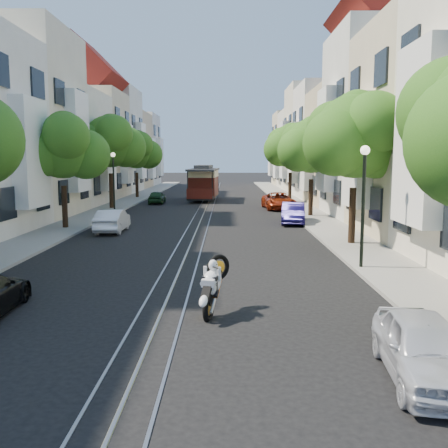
{
  "coord_description": "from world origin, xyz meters",
  "views": [
    {
      "loc": [
        1.64,
        -12.98,
        3.83
      ],
      "look_at": [
        1.54,
        5.07,
        1.47
      ],
      "focal_mm": 40.0,
      "sensor_mm": 36.0,
      "label": 1
    }
  ],
  "objects_px": {
    "cable_car": "(204,181)",
    "tree_e_b": "(356,138)",
    "parked_car_w_far": "(157,197)",
    "tree_w_b": "(63,148)",
    "lamp_west": "(113,173)",
    "parked_car_e_near": "(424,348)",
    "parked_car_e_far": "(279,201)",
    "sportbike_rider": "(212,284)",
    "parked_car_e_mid": "(293,213)",
    "lamp_east": "(364,188)",
    "parked_car_w_mid": "(112,221)",
    "tree_w_c": "(110,142)",
    "tree_e_c": "(313,147)",
    "tree_e_d": "(291,147)",
    "tree_w_d": "(137,151)"
  },
  "relations": [
    {
      "from": "cable_car",
      "to": "parked_car_w_mid",
      "type": "bearing_deg",
      "value": -97.89
    },
    {
      "from": "tree_w_c",
      "to": "tree_w_d",
      "type": "relative_size",
      "value": 1.09
    },
    {
      "from": "lamp_west",
      "to": "parked_car_e_near",
      "type": "bearing_deg",
      "value": -66.9
    },
    {
      "from": "sportbike_rider",
      "to": "parked_car_w_far",
      "type": "relative_size",
      "value": 0.51
    },
    {
      "from": "parked_car_e_far",
      "to": "tree_e_d",
      "type": "bearing_deg",
      "value": 70.17
    },
    {
      "from": "sportbike_rider",
      "to": "parked_car_e_mid",
      "type": "bearing_deg",
      "value": 89.5
    },
    {
      "from": "tree_w_c",
      "to": "parked_car_e_far",
      "type": "xyz_separation_m",
      "value": [
        12.74,
        0.12,
        -4.43
      ]
    },
    {
      "from": "tree_w_d",
      "to": "cable_car",
      "type": "xyz_separation_m",
      "value": [
        6.64,
        -2.56,
        -2.84
      ]
    },
    {
      "from": "sportbike_rider",
      "to": "parked_car_e_near",
      "type": "distance_m",
      "value": 5.24
    },
    {
      "from": "tree_e_c",
      "to": "parked_car_w_far",
      "type": "relative_size",
      "value": 2.02
    },
    {
      "from": "tree_w_b",
      "to": "parked_car_e_far",
      "type": "xyz_separation_m",
      "value": [
        12.74,
        11.12,
        -3.76
      ]
    },
    {
      "from": "tree_e_b",
      "to": "lamp_west",
      "type": "distance_m",
      "value": 18.9
    },
    {
      "from": "tree_e_b",
      "to": "parked_car_e_far",
      "type": "relative_size",
      "value": 1.45
    },
    {
      "from": "tree_e_c",
      "to": "parked_car_e_mid",
      "type": "xyz_separation_m",
      "value": [
        -1.66,
        -3.41,
        -3.97
      ]
    },
    {
      "from": "parked_car_e_mid",
      "to": "parked_car_e_near",
      "type": "bearing_deg",
      "value": -84.02
    },
    {
      "from": "lamp_east",
      "to": "parked_car_w_mid",
      "type": "bearing_deg",
      "value": 139.71
    },
    {
      "from": "tree_w_b",
      "to": "parked_car_w_mid",
      "type": "relative_size",
      "value": 1.71
    },
    {
      "from": "tree_e_b",
      "to": "tree_e_c",
      "type": "xyz_separation_m",
      "value": [
        -0.0,
        11.0,
        -0.13
      ]
    },
    {
      "from": "cable_car",
      "to": "tree_e_b",
      "type": "bearing_deg",
      "value": -69.42
    },
    {
      "from": "tree_e_c",
      "to": "parked_car_e_mid",
      "type": "height_order",
      "value": "tree_e_c"
    },
    {
      "from": "tree_e_b",
      "to": "parked_car_w_far",
      "type": "xyz_separation_m",
      "value": [
        -11.66,
        20.97,
        -4.18
      ]
    },
    {
      "from": "tree_w_b",
      "to": "cable_car",
      "type": "height_order",
      "value": "tree_w_b"
    },
    {
      "from": "lamp_east",
      "to": "parked_car_w_far",
      "type": "distance_m",
      "value": 28.16
    },
    {
      "from": "cable_car",
      "to": "lamp_east",
      "type": "bearing_deg",
      "value": -74.02
    },
    {
      "from": "cable_car",
      "to": "sportbike_rider",
      "type": "bearing_deg",
      "value": -84.07
    },
    {
      "from": "cable_car",
      "to": "parked_car_e_near",
      "type": "xyz_separation_m",
      "value": [
        5.57,
        -38.08,
        -1.19
      ]
    },
    {
      "from": "tree_w_c",
      "to": "tree_e_d",
      "type": "bearing_deg",
      "value": 22.62
    },
    {
      "from": "tree_w_b",
      "to": "tree_w_c",
      "type": "distance_m",
      "value": 11.02
    },
    {
      "from": "parked_car_e_near",
      "to": "parked_car_w_far",
      "type": "height_order",
      "value": "parked_car_e_near"
    },
    {
      "from": "parked_car_e_near",
      "to": "tree_w_c",
      "type": "bearing_deg",
      "value": 117.96
    },
    {
      "from": "tree_e_b",
      "to": "tree_w_b",
      "type": "height_order",
      "value": "tree_e_b"
    },
    {
      "from": "tree_e_c",
      "to": "tree_w_d",
      "type": "height_order",
      "value": "same"
    },
    {
      "from": "cable_car",
      "to": "tree_e_d",
      "type": "bearing_deg",
      "value": -14.52
    },
    {
      "from": "sportbike_rider",
      "to": "tree_w_b",
      "type": "bearing_deg",
      "value": 132.55
    },
    {
      "from": "lamp_west",
      "to": "parked_car_w_far",
      "type": "distance_m",
      "value": 8.49
    },
    {
      "from": "tree_w_b",
      "to": "lamp_west",
      "type": "height_order",
      "value": "tree_w_b"
    },
    {
      "from": "tree_e_b",
      "to": "tree_w_b",
      "type": "bearing_deg",
      "value": 160.85
    },
    {
      "from": "tree_e_c",
      "to": "parked_car_e_mid",
      "type": "distance_m",
      "value": 5.49
    },
    {
      "from": "lamp_west",
      "to": "lamp_east",
      "type": "bearing_deg",
      "value": -55.01
    },
    {
      "from": "lamp_east",
      "to": "tree_e_d",
      "type": "bearing_deg",
      "value": 87.96
    },
    {
      "from": "tree_w_b",
      "to": "parked_car_w_mid",
      "type": "bearing_deg",
      "value": -18.24
    },
    {
      "from": "tree_e_b",
      "to": "parked_car_e_near",
      "type": "xyz_separation_m",
      "value": [
        -2.19,
        -13.63,
        -4.16
      ]
    },
    {
      "from": "tree_e_d",
      "to": "lamp_west",
      "type": "distance_m",
      "value": 16.39
    },
    {
      "from": "tree_w_c",
      "to": "parked_car_e_near",
      "type": "relative_size",
      "value": 2.12
    },
    {
      "from": "parked_car_e_far",
      "to": "parked_car_w_mid",
      "type": "xyz_separation_m",
      "value": [
        -10.0,
        -12.02,
        -0.03
      ]
    },
    {
      "from": "tree_e_c",
      "to": "parked_car_e_mid",
      "type": "relative_size",
      "value": 1.71
    },
    {
      "from": "cable_car",
      "to": "parked_car_w_far",
      "type": "distance_m",
      "value": 5.36
    },
    {
      "from": "lamp_west",
      "to": "tree_e_c",
      "type": "bearing_deg",
      "value": -8.49
    },
    {
      "from": "sportbike_rider",
      "to": "parked_car_e_far",
      "type": "relative_size",
      "value": 0.36
    },
    {
      "from": "tree_w_c",
      "to": "parked_car_e_mid",
      "type": "height_order",
      "value": "tree_w_c"
    }
  ]
}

